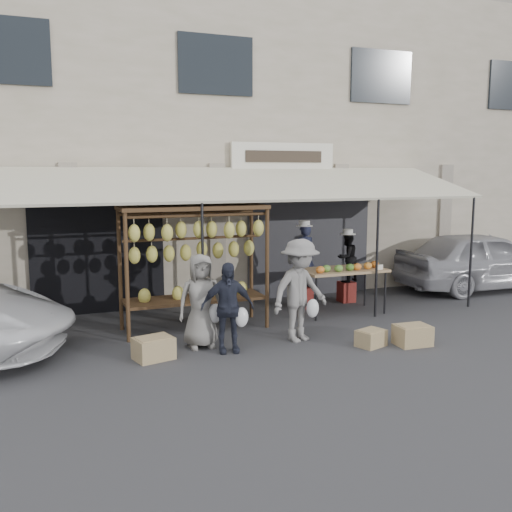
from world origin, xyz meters
The scene contains 16 objects.
ground_plane centered at (0.00, 0.00, 0.00)m, with size 90.00×90.00×0.00m, color #2D2D30.
shophouse centered at (0.00, 6.50, 3.65)m, with size 24.00×6.15×7.30m.
awning centered at (0.01, 2.28, 2.57)m, with size 10.00×2.35×2.92m.
banana_rack centered at (-1.03, 1.54, 1.57)m, with size 2.60×0.90×2.24m.
produce_table centered at (2.03, 1.60, 0.87)m, with size 1.70×0.90×1.04m.
vendor_left centered at (1.50, 2.31, 1.10)m, with size 0.48×0.31×1.32m, color #20243D.
vendor_right centered at (2.63, 2.50, 0.98)m, with size 0.52×0.41×1.08m, color black.
customer_left centered at (-1.23, 0.49, 0.76)m, with size 0.75×0.49×1.53m, color gray.
customer_mid centered at (-0.91, 0.11, 0.72)m, with size 0.84×0.35×1.43m, color #242836.
customer_right centered at (0.41, 0.23, 0.86)m, with size 1.11×0.64×1.72m, color gray.
stool_left centered at (1.50, 2.31, 0.22)m, with size 0.31×0.31×0.44m, color maroon.
stool_right centered at (2.63, 2.50, 0.22)m, with size 0.32×0.32×0.44m, color maroon.
crate_near_a centered at (1.36, -0.48, 0.13)m, with size 0.45×0.34×0.27m, color tan.
crate_near_b centered at (2.03, -0.67, 0.16)m, with size 0.55×0.42×0.33m, color tan.
crate_far centered at (-2.07, 0.17, 0.17)m, with size 0.56×0.43×0.34m, color tan.
sedan centered at (6.33, 2.47, 0.72)m, with size 1.69×4.21×1.43m, color #A5A4AA.
Camera 1 is at (-3.66, -8.17, 2.82)m, focal length 40.00 mm.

